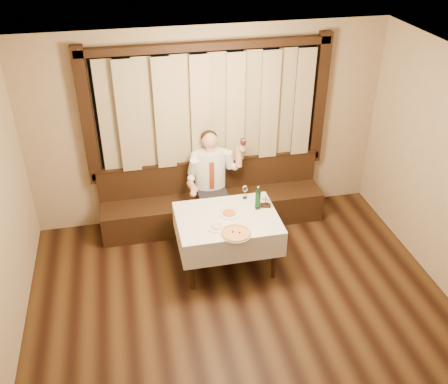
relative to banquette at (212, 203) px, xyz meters
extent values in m
cube|color=black|center=(0.00, -2.72, -0.32)|extent=(5.00, 6.00, 0.01)
cube|color=silver|center=(0.00, -2.72, 2.49)|extent=(5.00, 6.00, 0.01)
cube|color=tan|center=(0.00, 0.28, 1.09)|extent=(5.00, 0.01, 2.80)
cube|color=black|center=(0.00, 0.26, 1.39)|extent=(3.00, 0.02, 1.60)
cube|color=orange|center=(-0.70, 0.25, 1.09)|extent=(0.50, 0.01, 0.40)
cube|color=black|center=(0.00, 0.22, 0.54)|extent=(3.30, 0.12, 0.10)
cube|color=black|center=(0.00, 0.22, 2.24)|extent=(3.30, 0.12, 0.10)
cube|color=black|center=(-1.60, 0.22, 1.39)|extent=(0.16, 0.12, 1.90)
cube|color=black|center=(1.60, 0.22, 1.39)|extent=(0.16, 0.12, 1.90)
cube|color=#9A8363|center=(0.00, 0.16, 1.39)|extent=(2.90, 0.08, 1.55)
cube|color=black|center=(0.00, -0.04, -0.09)|extent=(3.20, 0.60, 0.45)
cube|color=black|center=(0.00, 0.20, 0.36)|extent=(3.20, 0.12, 0.45)
cube|color=black|center=(0.00, 0.20, 0.61)|extent=(3.20, 0.14, 0.04)
cylinder|color=black|center=(-0.52, -1.39, 0.04)|extent=(0.06, 0.06, 0.71)
cylinder|color=black|center=(0.52, -1.39, 0.04)|extent=(0.06, 0.06, 0.71)
cylinder|color=black|center=(-0.52, -0.65, 0.04)|extent=(0.06, 0.06, 0.71)
cylinder|color=black|center=(0.52, -0.65, 0.04)|extent=(0.06, 0.06, 0.71)
cube|color=black|center=(0.00, -1.02, 0.42)|extent=(1.20, 0.90, 0.04)
cube|color=white|center=(0.00, -1.02, 0.44)|extent=(1.26, 0.96, 0.01)
cube|color=white|center=(0.00, -1.50, 0.27)|extent=(1.26, 0.01, 0.35)
cube|color=white|center=(0.00, -0.54, 0.27)|extent=(1.26, 0.01, 0.35)
cube|color=white|center=(-0.63, -1.02, 0.27)|extent=(0.01, 0.96, 0.35)
cube|color=white|center=(0.63, -1.02, 0.27)|extent=(0.01, 0.96, 0.35)
cylinder|color=white|center=(0.02, -1.40, 0.45)|extent=(0.37, 0.37, 0.01)
cylinder|color=#C34D1D|center=(0.02, -1.40, 0.46)|extent=(0.34, 0.34, 0.01)
torus|color=tan|center=(0.02, -1.40, 0.47)|extent=(0.35, 0.35, 0.03)
sphere|color=black|center=(-0.01, -1.38, 0.47)|extent=(0.02, 0.02, 0.02)
sphere|color=black|center=(0.06, -1.41, 0.47)|extent=(0.02, 0.02, 0.02)
cylinder|color=white|center=(0.03, -0.97, 0.45)|extent=(0.27, 0.27, 0.02)
ellipsoid|color=#CB4B20|center=(0.03, -0.97, 0.50)|extent=(0.17, 0.17, 0.08)
cylinder|color=white|center=(-0.18, -1.23, 0.45)|extent=(0.23, 0.23, 0.01)
ellipsoid|color=#CEB985|center=(-0.18, -1.23, 0.49)|extent=(0.14, 0.14, 0.06)
cylinder|color=#0F4820|center=(0.42, -0.92, 0.58)|extent=(0.07, 0.07, 0.26)
cylinder|color=#0F4820|center=(0.42, -0.92, 0.73)|extent=(0.03, 0.03, 0.06)
cylinder|color=silver|center=(0.42, -0.92, 0.76)|extent=(0.03, 0.03, 0.01)
cylinder|color=white|center=(0.32, -0.64, 0.45)|extent=(0.06, 0.06, 0.01)
cylinder|color=white|center=(0.32, -0.64, 0.50)|extent=(0.01, 0.01, 0.10)
ellipsoid|color=white|center=(0.32, -0.64, 0.59)|extent=(0.07, 0.07, 0.09)
cube|color=black|center=(0.53, -0.90, 0.47)|extent=(0.14, 0.10, 0.04)
cube|color=black|center=(0.53, -0.90, 0.54)|extent=(0.03, 0.07, 0.10)
cylinder|color=white|center=(0.49, -0.89, 0.52)|extent=(0.03, 0.03, 0.08)
cylinder|color=silver|center=(0.49, -0.89, 0.56)|extent=(0.04, 0.04, 0.01)
cylinder|color=white|center=(0.57, -0.91, 0.52)|extent=(0.03, 0.03, 0.08)
cylinder|color=silver|center=(0.57, -0.91, 0.56)|extent=(0.04, 0.04, 0.01)
cube|color=black|center=(-0.03, -0.17, 0.22)|extent=(0.41, 0.46, 0.17)
cube|color=black|center=(-0.14, -0.39, -0.09)|extent=(0.11, 0.12, 0.45)
cube|color=black|center=(0.08, -0.39, -0.09)|extent=(0.11, 0.12, 0.45)
ellipsoid|color=white|center=(-0.03, -0.01, 0.58)|extent=(0.43, 0.27, 0.56)
cube|color=maroon|center=(-0.03, -0.15, 0.55)|extent=(0.07, 0.01, 0.41)
cylinder|color=tan|center=(-0.03, -0.01, 0.90)|extent=(0.10, 0.10, 0.08)
sphere|color=tan|center=(-0.03, -0.01, 1.04)|extent=(0.22, 0.22, 0.22)
ellipsoid|color=black|center=(-0.03, 0.02, 1.07)|extent=(0.22, 0.22, 0.17)
sphere|color=white|center=(-0.24, -0.01, 0.81)|extent=(0.13, 0.13, 0.13)
sphere|color=white|center=(0.18, -0.01, 0.81)|extent=(0.13, 0.13, 0.13)
sphere|color=tan|center=(-0.34, -0.44, 0.47)|extent=(0.09, 0.09, 0.09)
sphere|color=tan|center=(0.38, -0.19, 0.94)|extent=(0.10, 0.10, 0.10)
cylinder|color=white|center=(0.38, -0.22, 0.99)|extent=(0.01, 0.01, 0.11)
ellipsoid|color=white|center=(0.38, -0.22, 1.07)|extent=(0.09, 0.09, 0.11)
ellipsoid|color=#4C070F|center=(0.38, -0.22, 1.05)|extent=(0.07, 0.07, 0.06)
camera|label=1|loc=(-1.11, -6.03, 3.97)|focal=40.00mm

